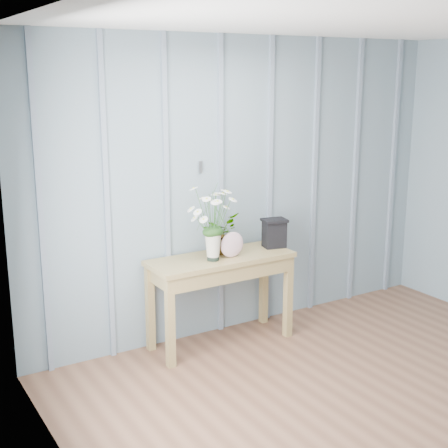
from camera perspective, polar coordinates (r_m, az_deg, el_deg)
ground at (r=4.21m, az=19.72°, el=-18.64°), size 4.50×4.50×0.00m
room_shell at (r=4.21m, az=12.14°, el=10.54°), size 4.00×4.50×2.50m
sideboard at (r=5.08m, az=-0.29°, el=-4.22°), size 1.20×0.45×0.75m
daisy_vase at (r=4.84m, az=-1.02°, el=0.93°), size 0.42×0.32×0.60m
spider_plant at (r=5.10m, az=-0.36°, el=-0.88°), size 0.38×0.37×0.33m
felt_disc_vessel at (r=4.99m, az=0.74°, el=-1.90°), size 0.21×0.06×0.21m
carved_box at (r=5.29m, az=4.62°, el=-0.81°), size 0.23×0.20×0.25m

